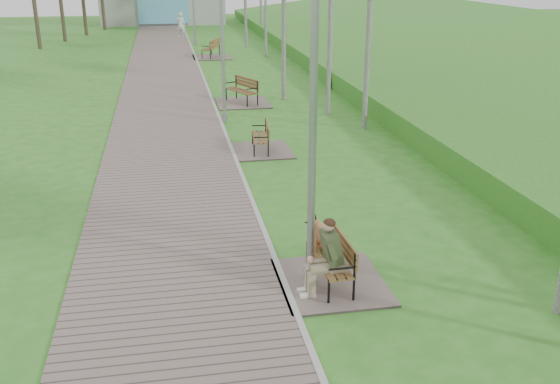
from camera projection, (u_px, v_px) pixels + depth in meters
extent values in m
cube|color=#73645D|center=(165.00, 90.00, 25.43)|extent=(3.50, 67.00, 0.04)
cube|color=#999993|center=(208.00, 89.00, 25.72)|extent=(0.10, 67.00, 0.05)
cube|color=#4D9834|center=(494.00, 86.00, 26.39)|extent=(14.00, 70.00, 1.60)
cube|color=#5BABCB|center=(163.00, 7.00, 49.74)|extent=(4.00, 0.20, 2.60)
cube|color=#73645D|center=(331.00, 282.00, 10.29)|extent=(1.72, 1.91, 0.04)
cube|color=brown|center=(329.00, 260.00, 10.13)|extent=(0.47, 1.44, 0.04)
cube|color=brown|center=(343.00, 244.00, 10.09)|extent=(0.07, 1.43, 0.32)
cube|color=#73645D|center=(262.00, 151.00, 17.38)|extent=(1.63, 1.81, 0.04)
cube|color=brown|center=(260.00, 137.00, 17.23)|extent=(0.55, 1.39, 0.04)
cube|color=brown|center=(268.00, 129.00, 17.16)|extent=(0.18, 1.35, 0.30)
cube|color=#73645D|center=(243.00, 103.00, 23.17)|extent=(1.90, 2.12, 0.04)
cube|color=brown|center=(241.00, 91.00, 23.00)|extent=(1.09, 1.64, 0.04)
cube|color=brown|center=(247.00, 82.00, 23.04)|extent=(0.70, 1.46, 0.35)
cube|color=#73645D|center=(212.00, 57.00, 34.08)|extent=(2.02, 2.24, 0.04)
cube|color=brown|center=(210.00, 48.00, 33.90)|extent=(1.12, 1.74, 0.04)
cube|color=brown|center=(215.00, 43.00, 33.74)|extent=(0.70, 1.56, 0.37)
cylinder|color=#94969B|center=(310.00, 274.00, 10.27)|extent=(0.21, 0.21, 0.31)
cylinder|color=#94969B|center=(313.00, 130.00, 9.41)|extent=(0.12, 0.12, 5.20)
cylinder|color=#94969B|center=(225.00, 118.00, 20.49)|extent=(0.19, 0.19, 0.29)
cylinder|color=#94969B|center=(223.00, 48.00, 19.70)|extent=(0.12, 0.12, 4.80)
cylinder|color=#94969B|center=(195.00, 42.00, 39.15)|extent=(0.23, 0.23, 0.34)
imported|color=silver|center=(181.00, 25.00, 42.85)|extent=(0.68, 0.51, 1.67)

